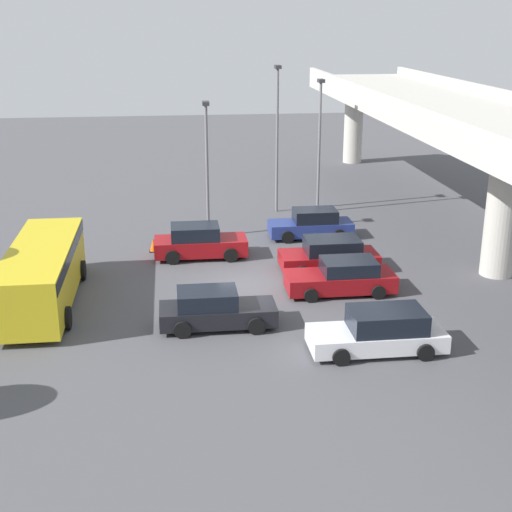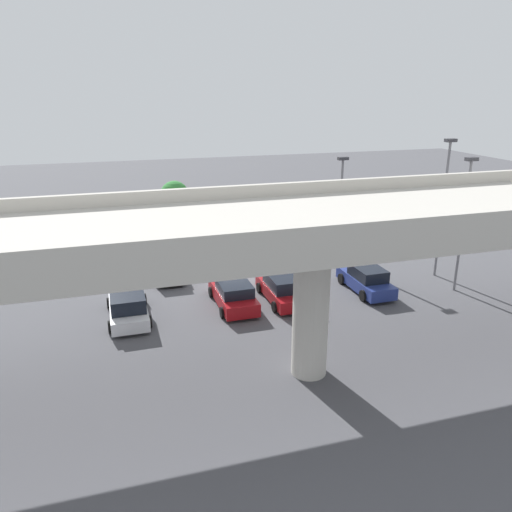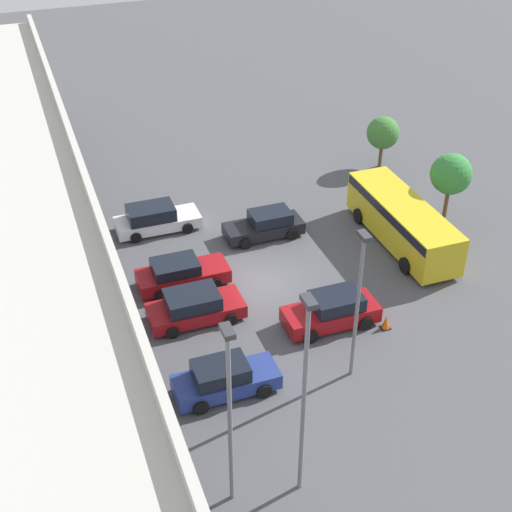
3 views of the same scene
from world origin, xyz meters
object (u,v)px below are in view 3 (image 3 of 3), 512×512
object	(u,v)px
parked_car_5	(155,219)
tree_front_left	(451,174)
tree_front_centre	(383,133)
parked_car_1	(332,311)
lamp_post_near_aisle	(358,295)
parked_car_4	(265,225)
lamp_post_mid_lot	(305,387)
parked_car_0	(225,379)
traffic_cone	(386,323)
shuttle_bus	(403,219)
parked_car_2	(195,307)
lamp_post_by_overpass	(230,406)
parked_car_3	(181,273)

from	to	relation	value
parked_car_5	tree_front_left	size ratio (longest dim) A/B	1.12
parked_car_5	tree_front_centre	bearing A→B (deg)	10.02
parked_car_1	lamp_post_near_aisle	xyz separation A→B (m)	(-3.44, 0.66, 3.53)
parked_car_1	tree_front_left	size ratio (longest dim) A/B	1.05
parked_car_4	lamp_post_mid_lot	bearing A→B (deg)	73.61
parked_car_5	lamp_post_mid_lot	world-z (taller)	lamp_post_mid_lot
parked_car_4	parked_car_5	distance (m)	6.36
parked_car_0	tree_front_left	world-z (taller)	tree_front_left
lamp_post_mid_lot	traffic_cone	distance (m)	11.27
shuttle_bus	tree_front_left	size ratio (longest dim) A/B	2.03
parked_car_2	lamp_post_by_overpass	distance (m)	11.24
lamp_post_mid_lot	tree_front_left	distance (m)	21.29
lamp_post_near_aisle	lamp_post_mid_lot	distance (m)	6.60
parked_car_0	tree_front_left	xyz separation A→B (m)	(8.98, -16.44, 2.39)
shuttle_bus	lamp_post_near_aisle	world-z (taller)	lamp_post_near_aisle
lamp_post_mid_lot	tree_front_centre	size ratio (longest dim) A/B	2.49
parked_car_2	parked_car_3	bearing A→B (deg)	87.89
parked_car_3	traffic_cone	world-z (taller)	parked_car_3
parked_car_0	parked_car_1	distance (m)	6.73
parked_car_0	lamp_post_by_overpass	size ratio (longest dim) A/B	0.56
traffic_cone	parked_car_2	bearing A→B (deg)	65.65
parked_car_0	parked_car_1	bearing A→B (deg)	22.74
traffic_cone	tree_front_centre	bearing A→B (deg)	-27.18
parked_car_4	parked_car_2	bearing A→B (deg)	45.29
lamp_post_near_aisle	lamp_post_by_overpass	size ratio (longest dim) A/B	0.91
parked_car_0	parked_car_5	distance (m)	13.87
parked_car_4	traffic_cone	size ratio (longest dim) A/B	6.41
parked_car_5	shuttle_bus	bearing A→B (deg)	-25.41
parked_car_5	tree_front_centre	distance (m)	16.41
lamp_post_near_aisle	traffic_cone	size ratio (longest dim) A/B	10.39
parked_car_1	lamp_post_near_aisle	world-z (taller)	lamp_post_near_aisle
parked_car_4	lamp_post_near_aisle	size ratio (longest dim) A/B	0.62
parked_car_2	parked_car_5	size ratio (longest dim) A/B	0.95
parked_car_5	tree_front_left	bearing A→B (deg)	-16.80
parked_car_0	lamp_post_mid_lot	size ratio (longest dim) A/B	0.51
parked_car_1	traffic_cone	distance (m)	2.61
parked_car_3	tree_front_centre	size ratio (longest dim) A/B	1.34
parked_car_3	lamp_post_near_aisle	distance (m)	11.02
lamp_post_by_overpass	parked_car_3	bearing A→B (deg)	-7.15
parked_car_5	parked_car_0	bearing A→B (deg)	-91.13
lamp_post_by_overpass	tree_front_centre	xyz separation A→B (m)	(21.93, -17.75, -2.25)
parked_car_3	parked_car_4	distance (m)	6.44
parked_car_1	lamp_post_mid_lot	bearing A→B (deg)	58.10
parked_car_4	traffic_cone	world-z (taller)	parked_car_4
lamp_post_near_aisle	lamp_post_mid_lot	bearing A→B (deg)	137.04
parked_car_4	lamp_post_by_overpass	size ratio (longest dim) A/B	0.56
parked_car_3	tree_front_centre	xyz separation A→B (m)	(8.57, -16.07, 1.72)
parked_car_3	lamp_post_by_overpass	xyz separation A→B (m)	(-13.36, 1.68, 3.97)
parked_car_4	tree_front_centre	world-z (taller)	tree_front_centre
shuttle_bus	traffic_cone	distance (m)	7.90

